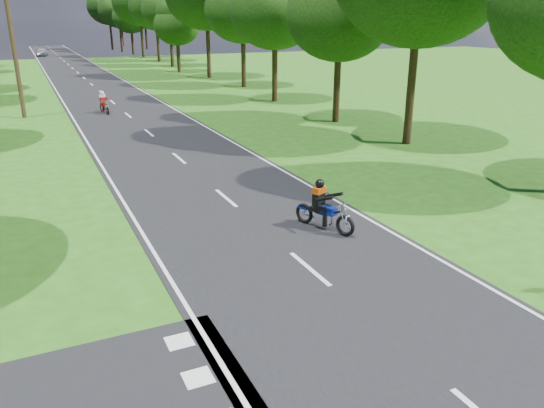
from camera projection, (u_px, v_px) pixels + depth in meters
name	position (u px, v px, depth m)	size (l,w,h in m)	color
ground	(354.00, 307.00, 11.49)	(160.00, 160.00, 0.00)	#285012
main_road	(84.00, 78.00, 54.23)	(7.00, 140.00, 0.02)	black
road_markings	(85.00, 80.00, 52.57)	(7.40, 140.00, 0.01)	silver
telegraph_pole	(14.00, 50.00, 31.68)	(1.20, 0.26, 8.00)	#382616
rider_near_blue	(325.00, 205.00, 15.39)	(0.60, 1.80, 1.50)	navy
rider_far_red	(104.00, 102.00, 34.20)	(0.56, 1.69, 1.41)	maroon
distant_car	(42.00, 52.00, 84.09)	(1.56, 3.87, 1.32)	#A6A9AD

